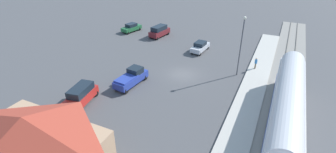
{
  "coord_description": "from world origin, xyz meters",
  "views": [
    {
      "loc": [
        -12.21,
        30.99,
        17.62
      ],
      "look_at": [
        0.91,
        3.21,
        1.0
      ],
      "focal_mm": 27.3,
      "sensor_mm": 36.0,
      "label": 1
    }
  ],
  "objects": [
    {
      "name": "ground_plane",
      "position": [
        0.0,
        0.0,
        0.0
      ],
      "size": [
        200.0,
        200.0,
        0.0
      ],
      "primitive_type": "plane",
      "color": "#4C4C4F"
    },
    {
      "name": "railway_track",
      "position": [
        -14.0,
        0.0,
        0.09
      ],
      "size": [
        4.8,
        70.0,
        0.3
      ],
      "color": "gray",
      "rests_on": "ground"
    },
    {
      "name": "platform",
      "position": [
        -10.0,
        0.0,
        0.15
      ],
      "size": [
        3.2,
        46.0,
        0.3
      ],
      "color": "#B7B2A8",
      "rests_on": "ground"
    },
    {
      "name": "station_building",
      "position": [
        4.0,
        22.0,
        3.16
      ],
      "size": [
        11.51,
        8.15,
        6.07
      ],
      "color": "tan",
      "rests_on": "ground"
    },
    {
      "name": "pedestrian_on_platform",
      "position": [
        -9.35,
        -5.95,
        1.28
      ],
      "size": [
        0.36,
        0.36,
        1.71
      ],
      "color": "brown",
      "rests_on": "platform"
    },
    {
      "name": "sedan_green",
      "position": [
        17.53,
        -13.63,
        0.88
      ],
      "size": [
        2.83,
        4.8,
        1.74
      ],
      "color": "#236638",
      "rests_on": "ground"
    },
    {
      "name": "suv_red",
      "position": [
        8.25,
        12.1,
        1.15
      ],
      "size": [
        2.74,
        5.16,
        2.22
      ],
      "color": "red",
      "rests_on": "ground"
    },
    {
      "name": "suv_maroon",
      "position": [
        10.67,
        -13.37,
        1.15
      ],
      "size": [
        2.7,
        5.15,
        2.22
      ],
      "color": "maroon",
      "rests_on": "ground"
    },
    {
      "name": "sedan_silver",
      "position": [
        0.62,
        -9.46,
        0.88
      ],
      "size": [
        2.25,
        4.65,
        1.74
      ],
      "color": "silver",
      "rests_on": "ground"
    },
    {
      "name": "pickup_blue",
      "position": [
        5.24,
        5.64,
        1.03
      ],
      "size": [
        2.5,
        5.57,
        2.14
      ],
      "color": "#283D9E",
      "rests_on": "ground"
    },
    {
      "name": "light_pole_near_platform",
      "position": [
        -7.2,
        -3.24,
        5.37
      ],
      "size": [
        0.44,
        0.44,
        8.67
      ],
      "color": "#515156",
      "rests_on": "ground"
    }
  ]
}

